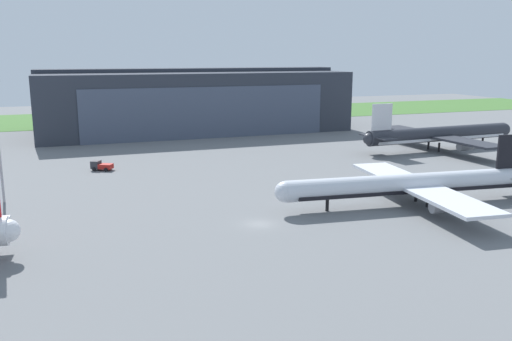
% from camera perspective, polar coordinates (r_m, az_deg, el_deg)
% --- Properties ---
extents(ground_plane, '(440.00, 440.00, 0.00)m').
position_cam_1_polar(ground_plane, '(82.02, 0.35, -5.72)').
color(ground_plane, slate).
extents(grass_field_strip, '(440.00, 56.00, 0.08)m').
position_cam_1_polar(grass_field_strip, '(227.33, -13.13, 5.51)').
color(grass_field_strip, '#406D30').
rests_on(grass_field_strip, ground_plane).
extents(maintenance_hangar, '(99.95, 41.53, 20.90)m').
position_cam_1_polar(maintenance_hangar, '(185.27, -6.78, 7.39)').
color(maintenance_hangar, '#2D333D').
rests_on(maintenance_hangar, ground_plane).
extents(airliner_near_right, '(48.44, 38.26, 11.54)m').
position_cam_1_polar(airliner_near_right, '(95.33, 16.47, -1.43)').
color(airliner_near_right, silver).
rests_on(airliner_near_right, ground_plane).
extents(airliner_far_left, '(48.53, 42.28, 13.19)m').
position_cam_1_polar(airliner_far_left, '(152.52, 18.94, 3.64)').
color(airliner_far_left, '#282B33').
rests_on(airliner_far_left, ground_plane).
extents(ops_van, '(5.07, 4.13, 2.16)m').
position_cam_1_polar(ops_van, '(124.33, -16.16, 0.51)').
color(ops_van, '#2D2D33').
rests_on(ops_van, ground_plane).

